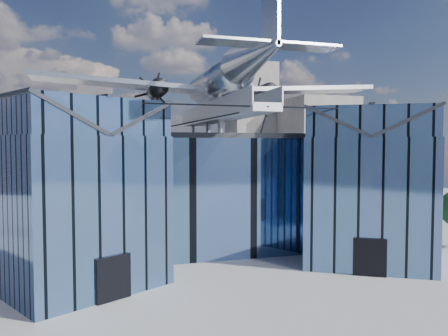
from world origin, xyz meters
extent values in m
plane|color=gray|center=(0.00, 0.00, 0.00)|extent=(120.00, 120.00, 0.00)
cube|color=#5072A3|center=(0.00, 9.00, 4.75)|extent=(28.00, 14.00, 9.50)
cube|color=#23242A|center=(0.00, 9.00, 9.70)|extent=(28.00, 14.00, 0.40)
cube|color=#5072A3|center=(-10.50, -1.00, 4.75)|extent=(11.79, 11.43, 9.50)
cube|color=#5072A3|center=(-10.50, -1.00, 10.60)|extent=(11.56, 11.20, 2.20)
cube|color=#23242A|center=(-12.45, -2.12, 10.60)|extent=(7.98, 9.23, 2.40)
cube|color=#23242A|center=(-8.55, 0.12, 10.60)|extent=(7.98, 9.23, 2.40)
cube|color=#23242A|center=(-10.50, -1.00, 11.75)|extent=(4.30, 7.10, 0.18)
cube|color=black|center=(-8.48, -4.51, 1.30)|extent=(2.03, 1.32, 2.60)
cube|color=black|center=(-6.60, 1.25, 4.75)|extent=(0.34, 0.34, 9.50)
cube|color=#5072A3|center=(10.50, -1.00, 4.75)|extent=(11.79, 11.43, 9.50)
cube|color=#5072A3|center=(10.50, -1.00, 10.60)|extent=(11.56, 11.20, 2.20)
cube|color=#23242A|center=(8.55, 0.12, 10.60)|extent=(7.98, 9.23, 2.40)
cube|color=#23242A|center=(12.45, -2.12, 10.60)|extent=(7.98, 9.23, 2.40)
cube|color=#23242A|center=(10.50, -1.00, 11.75)|extent=(4.30, 7.10, 0.18)
cube|color=black|center=(8.48, -4.51, 1.30)|extent=(2.03, 1.32, 2.60)
cube|color=black|center=(6.60, 1.25, 4.75)|extent=(0.34, 0.34, 9.50)
cube|color=#9DA2AB|center=(0.00, 3.50, 11.10)|extent=(1.80, 21.00, 0.50)
cube|color=#9DA2AB|center=(-0.90, 3.50, 11.75)|extent=(0.08, 21.00, 1.10)
cube|color=#9DA2AB|center=(0.90, 3.50, 11.75)|extent=(0.08, 21.00, 1.10)
cylinder|color=#9DA2AB|center=(0.00, 13.00, 10.43)|extent=(0.44, 0.44, 1.35)
cylinder|color=#9DA2AB|center=(0.00, 7.00, 10.43)|extent=(0.44, 0.44, 1.35)
cylinder|color=#9DA2AB|center=(0.00, 3.00, 10.43)|extent=(0.44, 0.44, 1.35)
cylinder|color=#9DA2AB|center=(0.00, 4.00, 12.05)|extent=(0.70, 0.70, 1.40)
cylinder|color=black|center=(-5.25, -4.00, 11.40)|extent=(10.55, 6.08, 0.69)
cylinder|color=black|center=(5.25, -4.00, 11.40)|extent=(10.55, 6.08, 0.69)
cylinder|color=black|center=(-3.00, 1.50, 10.55)|extent=(6.09, 17.04, 1.19)
cylinder|color=black|center=(3.00, 1.50, 10.55)|extent=(6.09, 17.04, 1.19)
cylinder|color=#B4B9C2|center=(0.00, 4.00, 14.00)|extent=(2.50, 11.00, 2.50)
sphere|color=#B4B9C2|center=(0.00, 9.50, 14.00)|extent=(2.50, 2.50, 2.50)
cube|color=black|center=(0.00, 8.50, 14.69)|extent=(1.60, 1.40, 0.50)
cone|color=#B4B9C2|center=(0.00, -5.00, 14.30)|extent=(2.50, 7.00, 2.50)
cube|color=#B4B9C2|center=(0.00, -7.30, 15.90)|extent=(0.18, 2.40, 3.40)
cube|color=#B4B9C2|center=(0.00, -7.20, 14.50)|extent=(8.00, 1.80, 0.14)
cube|color=#B4B9C2|center=(-7.00, 5.00, 13.70)|extent=(14.00, 3.20, 1.08)
cylinder|color=black|center=(-4.60, 5.60, 13.45)|extent=(1.44, 3.20, 1.44)
cone|color=black|center=(-4.60, 7.40, 13.45)|extent=(0.70, 0.70, 0.70)
cube|color=black|center=(-4.60, 7.55, 13.45)|extent=(1.05, 0.06, 3.33)
cube|color=black|center=(-4.60, 7.55, 13.45)|extent=(2.53, 0.06, 2.53)
cube|color=black|center=(-4.60, 7.55, 13.45)|extent=(3.33, 0.06, 1.05)
cylinder|color=black|center=(-4.60, 5.00, 12.22)|extent=(0.24, 0.24, 1.75)
cube|color=#B4B9C2|center=(7.00, 5.00, 13.70)|extent=(14.00, 3.20, 1.08)
cylinder|color=black|center=(4.60, 5.60, 13.45)|extent=(1.44, 3.20, 1.44)
cone|color=black|center=(4.60, 7.40, 13.45)|extent=(0.70, 0.70, 0.70)
cube|color=black|center=(4.60, 7.55, 13.45)|extent=(1.05, 0.06, 3.33)
cube|color=black|center=(4.60, 7.55, 13.45)|extent=(2.53, 0.06, 2.53)
cube|color=black|center=(4.60, 7.55, 13.45)|extent=(3.33, 0.06, 1.05)
cylinder|color=black|center=(4.60, 5.00, 12.22)|extent=(0.24, 0.24, 1.75)
cube|color=gray|center=(32.00, 48.00, 9.00)|extent=(12.00, 14.00, 18.00)
cube|color=gray|center=(-20.00, 55.00, 7.00)|extent=(14.00, 10.00, 14.00)
cube|color=gray|center=(22.00, 58.00, 13.00)|extent=(9.00, 9.00, 26.00)
cylinder|color=#342415|center=(23.20, 8.36, 1.44)|extent=(0.45, 0.45, 2.88)
sphere|color=#1E4217|center=(23.20, 8.36, 4.01)|extent=(4.26, 4.26, 3.77)
camera|label=1|loc=(-9.15, -29.99, 8.94)|focal=35.00mm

